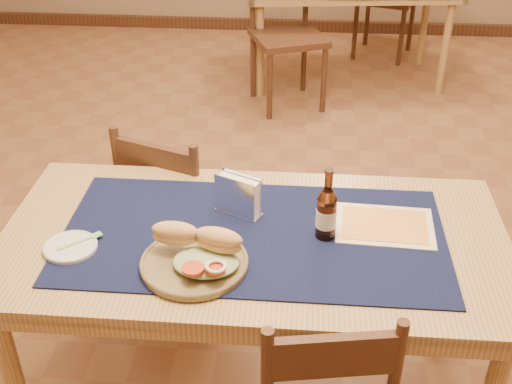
# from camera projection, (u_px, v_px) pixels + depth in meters

# --- Properties ---
(main_table) EXTENTS (1.60, 0.80, 0.75)m
(main_table) POSITION_uv_depth(u_px,v_px,m) (253.00, 256.00, 2.06)
(main_table) COLOR tan
(main_table) RESTS_ON ground
(placemat) EXTENTS (1.20, 0.60, 0.01)m
(placemat) POSITION_uv_depth(u_px,v_px,m) (253.00, 235.00, 2.01)
(placemat) COLOR #0F1538
(placemat) RESTS_ON main_table
(baseboard) EXTENTS (6.00, 7.00, 0.10)m
(baseboard) POSITION_uv_depth(u_px,v_px,m) (268.00, 255.00, 3.06)
(baseboard) COLOR #4B281A
(baseboard) RESTS_ON ground
(chair_main_far) EXTENTS (0.52, 0.52, 0.87)m
(chair_main_far) POSITION_uv_depth(u_px,v_px,m) (179.00, 211.00, 2.66)
(chair_main_far) COLOR #4B281A
(chair_main_far) RESTS_ON ground
(chair_back_near) EXTENTS (0.59, 0.59, 0.99)m
(chair_back_near) POSITION_uv_depth(u_px,v_px,m) (286.00, 32.00, 4.40)
(chair_back_near) COLOR #4B281A
(chair_back_near) RESTS_ON ground
(sandwich_plate) EXTENTS (0.32, 0.32, 0.12)m
(sandwich_plate) POSITION_uv_depth(u_px,v_px,m) (197.00, 257.00, 1.86)
(sandwich_plate) COLOR brown
(sandwich_plate) RESTS_ON placemat
(side_plate) EXTENTS (0.16, 0.16, 0.01)m
(side_plate) POSITION_uv_depth(u_px,v_px,m) (70.00, 247.00, 1.95)
(side_plate) COLOR silver
(side_plate) RESTS_ON placemat
(fork) EXTENTS (0.12, 0.11, 0.00)m
(fork) POSITION_uv_depth(u_px,v_px,m) (84.00, 240.00, 1.97)
(fork) COLOR #83CA6E
(fork) RESTS_ON side_plate
(beer_bottle) EXTENTS (0.06, 0.06, 0.24)m
(beer_bottle) POSITION_uv_depth(u_px,v_px,m) (326.00, 212.00, 1.96)
(beer_bottle) COLOR #441F0C
(beer_bottle) RESTS_ON placemat
(napkin_holder) EXTENTS (0.17, 0.12, 0.14)m
(napkin_holder) POSITION_uv_depth(u_px,v_px,m) (238.00, 196.00, 2.08)
(napkin_holder) COLOR white
(napkin_holder) RESTS_ON placemat
(menu_card) EXTENTS (0.32, 0.24, 0.01)m
(menu_card) POSITION_uv_depth(u_px,v_px,m) (385.00, 225.00, 2.05)
(menu_card) COLOR beige
(menu_card) RESTS_ON placemat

